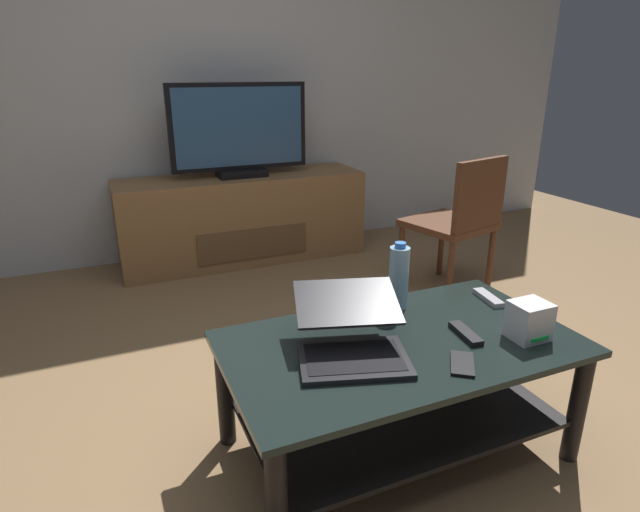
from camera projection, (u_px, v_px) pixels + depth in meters
ground_plane at (346, 437)px, 1.97m from camera, size 7.68×7.68×0.00m
back_wall at (195, 54)px, 3.56m from camera, size 6.40×0.12×2.80m
coffee_table at (399, 376)px, 1.80m from camera, size 1.19×0.67×0.45m
media_cabinet at (243, 218)px, 3.72m from camera, size 1.71×0.49×0.61m
television at (239, 132)px, 3.50m from camera, size 0.94×0.20×0.62m
dining_chair at (460, 219)px, 3.05m from camera, size 0.53×0.53×0.85m
laptop at (351, 335)px, 1.66m from camera, size 0.44×0.48×0.17m
router_box at (529, 321)px, 1.75m from camera, size 0.12×0.11×0.13m
water_bottle_near at (399, 277)px, 1.96m from camera, size 0.08×0.08×0.26m
cell_phone at (462, 364)px, 1.61m from camera, size 0.14×0.15×0.01m
tv_remote at (466, 333)px, 1.78m from camera, size 0.06×0.16×0.02m
soundbar_remote at (488, 298)px, 2.06m from camera, size 0.07×0.16×0.02m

